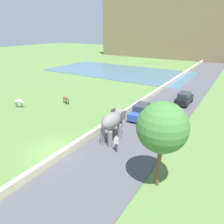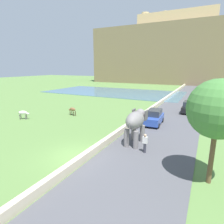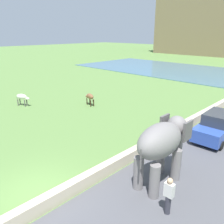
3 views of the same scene
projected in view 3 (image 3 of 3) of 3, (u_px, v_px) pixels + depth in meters
The scene contains 8 objects.
ground_plane at pixel (35, 193), 10.05m from camera, with size 220.00×220.00×0.00m, color #567A3D.
barrier_wall at pixel (221, 105), 21.29m from camera, with size 0.40×110.00×0.62m, color beige.
lake at pixel (172, 69), 43.00m from camera, with size 36.00×18.00×0.08m, color #426B84.
elephant at pixel (162, 143), 10.14m from camera, with size 1.42×3.47×2.99m.
person_beside_elephant at pixel (169, 196), 8.61m from camera, with size 0.36×0.22×1.63m.
car_blue at pixel (216, 126), 14.87m from camera, with size 1.93×4.07×1.80m.
cow_white at pixel (22, 97), 21.69m from camera, with size 1.39×0.91×1.15m.
cow_brown at pixel (90, 97), 21.84m from camera, with size 1.42×0.68×1.15m.
Camera 3 is at (8.23, -3.59, 6.65)m, focal length 37.03 mm.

